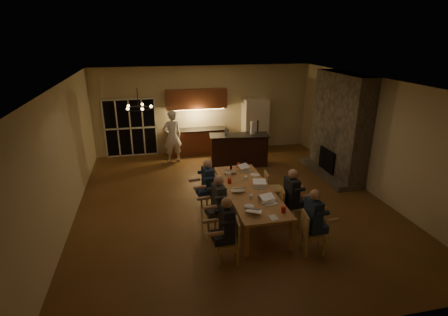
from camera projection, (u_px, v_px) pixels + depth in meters
floor at (232, 202)px, 9.42m from camera, size 9.00×9.00×0.00m
back_wall at (204, 109)px, 13.03m from camera, size 8.00×0.04×3.20m
left_wall at (64, 157)px, 8.06m from camera, size 0.04×9.00×3.20m
right_wall at (373, 136)px, 9.69m from camera, size 0.04×9.00×3.20m
ceiling at (233, 81)px, 8.32m from camera, size 8.00×9.00×0.04m
french_doors at (131, 128)px, 12.62m from camera, size 1.86×0.08×2.10m
fireplace at (340, 126)px, 10.72m from camera, size 0.58×2.50×3.20m
kitchenette at (197, 122)px, 12.81m from camera, size 2.24×0.68×2.40m
refrigerator at (255, 125)px, 13.27m from camera, size 0.90×0.68×2.00m
dining_table at (249, 203)px, 8.53m from camera, size 1.10×3.22×0.75m
bar_island at (239, 150)px, 11.87m from camera, size 2.05×0.92×1.08m
chair_left_near at (227, 241)px, 6.86m from camera, size 0.49×0.49×0.89m
chair_left_mid at (219, 215)px, 7.85m from camera, size 0.54×0.54×0.89m
chair_left_far at (211, 194)px, 8.88m from camera, size 0.53×0.53×0.89m
chair_right_near at (314, 232)px, 7.15m from camera, size 0.50×0.50×0.89m
chair_right_mid at (291, 206)px, 8.22m from camera, size 0.53×0.53×0.89m
chair_right_far at (273, 188)px, 9.18m from camera, size 0.48×0.48×0.89m
person_left_near at (227, 229)px, 6.81m from camera, size 0.63×0.63×1.38m
person_right_near at (313, 221)px, 7.12m from camera, size 0.63×0.63×1.38m
person_left_mid at (219, 204)px, 7.80m from camera, size 0.68×0.68×1.38m
person_right_mid at (291, 197)px, 8.15m from camera, size 0.66×0.66×1.38m
person_left_far at (208, 185)px, 8.77m from camera, size 0.67×0.67×1.38m
standing_person at (172, 137)px, 12.04m from camera, size 0.78×0.63×1.85m
chandelier at (139, 109)px, 7.57m from camera, size 0.57×0.57×0.03m
laptop_a at (254, 207)px, 7.33m from camera, size 0.42×0.41×0.23m
laptop_b at (270, 199)px, 7.65m from camera, size 0.38×0.35×0.23m
laptop_c at (237, 186)px, 8.29m from camera, size 0.33×0.29×0.23m
laptop_d at (260, 184)px, 8.43m from camera, size 0.37×0.34×0.23m
laptop_e at (230, 169)px, 9.37m from camera, size 0.37×0.33×0.23m
laptop_f at (246, 168)px, 9.44m from camera, size 0.41×0.39×0.23m
mug_front at (251, 197)px, 7.91m from camera, size 0.08×0.08×0.10m
mug_mid at (246, 178)px, 8.92m from camera, size 0.08×0.08×0.10m
mug_back at (228, 175)px, 9.13m from camera, size 0.09×0.09×0.10m
redcup_near at (283, 210)px, 7.31m from camera, size 0.09×0.09×0.12m
redcup_mid at (229, 181)px, 8.73m from camera, size 0.10×0.10×0.12m
redcup_far at (238, 165)px, 9.77m from camera, size 0.09×0.09×0.12m
can_silver at (260, 198)px, 7.81m from camera, size 0.07×0.07×0.12m
can_cola at (231, 167)px, 9.60m from camera, size 0.06×0.06×0.12m
plate_near at (271, 199)px, 7.90m from camera, size 0.24×0.24×0.02m
plate_left at (249, 206)px, 7.56m from camera, size 0.22×0.22×0.02m
plate_far at (255, 175)px, 9.23m from camera, size 0.26×0.26×0.02m
notepad at (273, 218)px, 7.10m from camera, size 0.18×0.24×0.01m
bar_bottle at (226, 131)px, 11.67m from camera, size 0.09×0.09×0.24m
bar_blender at (253, 128)px, 11.72m from camera, size 0.14×0.14×0.42m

